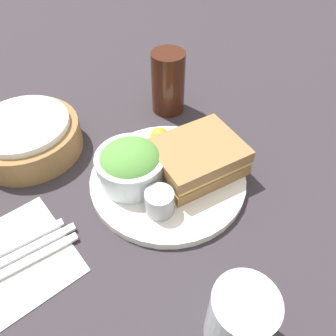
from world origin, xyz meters
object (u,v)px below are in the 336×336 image
dressing_cup (159,202)px  spoon (16,245)px  plate (168,179)px  salad_bowl (131,165)px  water_glass (239,318)px  knife (19,254)px  sandwich (197,157)px  bread_basket (27,136)px  fork (23,264)px  drink_glass (168,83)px

dressing_cup → spoon: 0.22m
plate → salad_bowl: (-0.05, 0.04, 0.04)m
salad_bowl → water_glass: (-0.05, -0.28, 0.00)m
dressing_cup → knife: bearing=160.3°
plate → sandwich: bearing=-19.1°
bread_basket → knife: bearing=-117.7°
salad_bowl → spoon: (-0.21, 0.01, -0.04)m
knife → water_glass: (0.16, -0.27, 0.04)m
sandwich → fork: size_ratio=1.01×
sandwich → salad_bowl: 0.11m
drink_glass → knife: bearing=-160.6°
bread_basket → water_glass: water_glass is taller
salad_bowl → dressing_cup: (-0.01, -0.08, -0.01)m
drink_glass → sandwich: bearing=-115.1°
sandwich → fork: (-0.31, 0.03, -0.04)m
salad_bowl → bread_basket: salad_bowl is taller
dressing_cup → water_glass: size_ratio=0.46×
bread_basket → salad_bowl: bearing=-62.8°
plate → sandwich: sandwich is taller
bread_basket → knife: size_ratio=1.15×
dressing_cup → spoon: size_ratio=0.31×
plate → drink_glass: size_ratio=2.06×
fork → spoon: (0.00, 0.04, 0.00)m
fork → spoon: size_ratio=1.11×
bread_basket → knife: 0.24m
salad_bowl → spoon: bearing=177.9°
salad_bowl → fork: salad_bowl is taller
spoon → drink_glass: bearing=-157.3°
sandwich → drink_glass: (0.09, 0.18, 0.02)m
plate → drink_glass: 0.22m
salad_bowl → fork: (-0.21, -0.03, -0.04)m
drink_glass → dressing_cup: bearing=-132.2°
sandwich → plate: bearing=160.9°
fork → drink_glass: bearing=-152.8°
salad_bowl → water_glass: bearing=-99.2°
spoon → water_glass: size_ratio=1.46×
spoon → water_glass: water_glass is taller
fork → spoon: same height
salad_bowl → spoon: salad_bowl is taller
knife → plate: bearing=180.0°
dressing_cup → knife: dressing_cup is taller
plate → knife: (-0.26, 0.03, -0.00)m
bread_basket → spoon: (-0.11, -0.19, -0.03)m
plate → spoon: bearing=170.5°
dressing_cup → drink_glass: size_ratio=0.35×
plate → water_glass: water_glass is taller
plate → knife: bearing=174.4°
plate → knife: 0.26m
dressing_cup → drink_glass: drink_glass is taller
bread_basket → spoon: 0.22m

